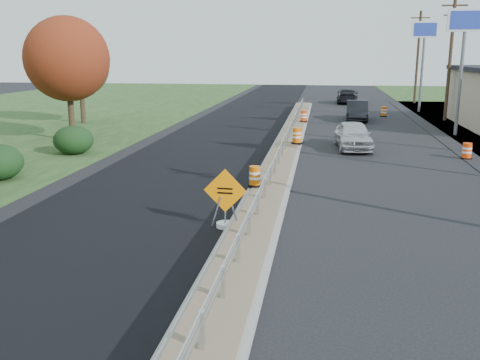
# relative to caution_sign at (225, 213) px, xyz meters

# --- Properties ---
(ground) EXTENTS (140.00, 140.00, 0.00)m
(ground) POSITION_rel_caution_sign_xyz_m (0.90, 4.80, -0.47)
(ground) COLOR black
(ground) RESTS_ON ground
(milled_overlay) EXTENTS (7.20, 120.00, 0.01)m
(milled_overlay) POSITION_rel_caution_sign_xyz_m (-3.50, 14.80, -0.46)
(milled_overlay) COLOR black
(milled_overlay) RESTS_ON ground
(median) EXTENTS (1.60, 55.00, 0.23)m
(median) POSITION_rel_caution_sign_xyz_m (0.90, 12.80, -0.36)
(median) COLOR gray
(median) RESTS_ON ground
(guardrail) EXTENTS (0.10, 46.15, 0.72)m
(guardrail) POSITION_rel_caution_sign_xyz_m (0.90, 13.80, 0.26)
(guardrail) COLOR silver
(guardrail) RESTS_ON median
(pylon_sign_mid) EXTENTS (2.20, 0.30, 7.90)m
(pylon_sign_mid) POSITION_rel_caution_sign_xyz_m (11.40, 20.80, 6.01)
(pylon_sign_mid) COLOR slate
(pylon_sign_mid) RESTS_ON ground
(pylon_sign_north) EXTENTS (2.20, 0.30, 7.90)m
(pylon_sign_north) POSITION_rel_caution_sign_xyz_m (11.40, 34.80, 6.01)
(pylon_sign_north) COLOR slate
(pylon_sign_north) RESTS_ON ground
(utility_pole_nmid) EXTENTS (1.90, 0.26, 9.40)m
(utility_pole_nmid) POSITION_rel_caution_sign_xyz_m (12.40, 28.80, 4.47)
(utility_pole_nmid) COLOR #473523
(utility_pole_nmid) RESTS_ON ground
(utility_pole_north) EXTENTS (1.90, 0.26, 9.40)m
(utility_pole_north) POSITION_rel_caution_sign_xyz_m (12.40, 43.80, 4.47)
(utility_pole_north) COLOR #473523
(utility_pole_north) RESTS_ON ground
(hedge_north) EXTENTS (2.09, 2.09, 1.52)m
(hedge_north) POSITION_rel_caution_sign_xyz_m (-10.10, 10.80, 0.29)
(hedge_north) COLOR black
(hedge_north) RESTS_ON ground
(tree_near_red) EXTENTS (4.95, 4.95, 7.35)m
(tree_near_red) POSITION_rel_caution_sign_xyz_m (-12.10, 14.80, 4.40)
(tree_near_red) COLOR #473523
(tree_near_red) RESTS_ON ground
(tree_near_back) EXTENTS (4.29, 4.29, 6.37)m
(tree_near_back) POSITION_rel_caution_sign_xyz_m (-15.10, 22.80, 3.74)
(tree_near_back) COLOR #473523
(tree_near_back) RESTS_ON ground
(caution_sign) EXTENTS (1.34, 0.56, 1.84)m
(caution_sign) POSITION_rel_caution_sign_xyz_m (0.00, 0.00, 0.00)
(caution_sign) COLOR white
(caution_sign) RESTS_ON ground
(barrel_median_near) EXTENTS (0.54, 0.54, 0.79)m
(barrel_median_near) POSITION_rel_caution_sign_xyz_m (0.35, 4.40, 0.14)
(barrel_median_near) COLOR black
(barrel_median_near) RESTS_ON median
(barrel_median_mid) EXTENTS (0.61, 0.61, 0.90)m
(barrel_median_mid) POSITION_rel_caution_sign_xyz_m (1.45, 14.55, 0.19)
(barrel_median_mid) COLOR black
(barrel_median_mid) RESTS_ON median
(barrel_median_far) EXTENTS (0.57, 0.57, 0.83)m
(barrel_median_far) POSITION_rel_caution_sign_xyz_m (1.45, 24.46, 0.16)
(barrel_median_far) COLOR black
(barrel_median_far) RESTS_ON median
(barrel_shoulder_near) EXTENTS (0.56, 0.56, 0.82)m
(barrel_shoulder_near) POSITION_rel_caution_sign_xyz_m (10.10, 12.56, -0.08)
(barrel_shoulder_near) COLOR black
(barrel_shoulder_near) RESTS_ON ground
(barrel_shoulder_far) EXTENTS (0.57, 0.57, 0.84)m
(barrel_shoulder_far) POSITION_rel_caution_sign_xyz_m (7.90, 30.83, -0.07)
(barrel_shoulder_far) COLOR black
(barrel_shoulder_far) RESTS_ON ground
(car_silver) EXTENTS (2.17, 4.64, 1.54)m
(car_silver) POSITION_rel_caution_sign_xyz_m (4.57, 14.62, 0.30)
(car_silver) COLOR silver
(car_silver) RESTS_ON ground
(car_dark_mid) EXTENTS (1.85, 4.78, 1.55)m
(car_dark_mid) POSITION_rel_caution_sign_xyz_m (5.52, 27.82, 0.31)
(car_dark_mid) COLOR black
(car_dark_mid) RESTS_ON ground
(car_dark_far) EXTENTS (2.41, 5.38, 1.53)m
(car_dark_far) POSITION_rel_caution_sign_xyz_m (5.36, 42.78, 0.30)
(car_dark_far) COLOR black
(car_dark_far) RESTS_ON ground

